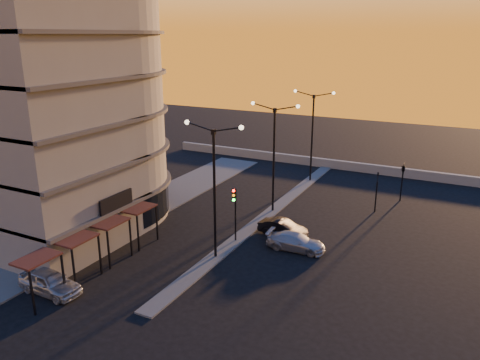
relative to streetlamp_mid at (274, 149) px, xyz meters
The scene contains 14 objects.
ground 11.46m from the streetlamp_mid, 90.00° to the right, with size 120.00×120.00×0.00m, color black.
sidewalk_west 13.30m from the streetlamp_mid, 150.26° to the right, with size 5.00×40.00×0.12m, color #4F4E4C.
median 5.53m from the streetlamp_mid, 90.00° to the left, with size 1.20×36.00×0.12m, color #4F4E4C.
parapet 16.91m from the streetlamp_mid, 82.87° to the left, with size 44.00×0.50×1.00m, color gray.
building 18.31m from the streetlamp_mid, 144.54° to the right, with size 14.35×17.08×25.00m.
streetlamp_near 10.00m from the streetlamp_mid, 90.00° to the right, with size 4.32×0.32×9.51m.
streetlamp_mid is the anchor object (origin of this frame).
streetlamp_far 10.00m from the streetlamp_mid, 90.00° to the left, with size 4.32×0.32×9.51m.
traffic_light_main 7.62m from the streetlamp_mid, 90.00° to the right, with size 0.28×0.44×4.25m.
signal_east_a 9.67m from the streetlamp_mid, 26.57° to the left, with size 0.13×0.16×3.60m.
signal_east_b 12.67m from the streetlamp_mid, 40.10° to the left, with size 0.42×1.99×3.60m.
car_hatchback 20.23m from the streetlamp_mid, 109.34° to the right, with size 1.67×4.16×1.42m, color #ACAFB4.
car_sedan 7.13m from the streetlamp_mid, 58.13° to the right, with size 1.32×3.79×1.25m, color black.
car_wagon 9.17m from the streetlamp_mid, 54.26° to the right, with size 1.72×4.23×1.23m, color #A3A6AB.
Camera 1 is at (14.95, -25.42, 14.84)m, focal length 35.00 mm.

